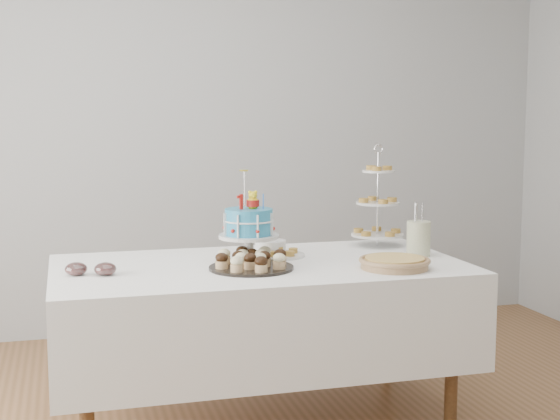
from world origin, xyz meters
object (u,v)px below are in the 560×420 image
object	(u,v)px
birthday_cake	(249,238)
pie	(395,262)
cupcake_tray	(251,260)
utensil_pitcher	(419,237)
jam_bowl_a	(105,269)
tiered_stand	(378,204)
plate_stack	(270,246)
table	(260,311)
jam_bowl_b	(76,269)
pastry_plate	(280,253)

from	to	relation	value
birthday_cake	pie	distance (m)	0.69
cupcake_tray	utensil_pitcher	distance (m)	0.89
jam_bowl_a	tiered_stand	bearing A→B (deg)	15.21
pie	jam_bowl_a	xyz separation A→B (m)	(-1.28, 0.20, -0.00)
cupcake_tray	pie	xyz separation A→B (m)	(0.63, -0.16, -0.01)
plate_stack	tiered_stand	bearing A→B (deg)	3.63
table	jam_bowl_a	xyz separation A→B (m)	(-0.72, -0.08, 0.25)
birthday_cake	utensil_pitcher	distance (m)	0.86
utensil_pitcher	cupcake_tray	bearing A→B (deg)	174.23
jam_bowl_b	cupcake_tray	bearing A→B (deg)	-5.44
table	pastry_plate	distance (m)	0.32
table	jam_bowl_b	world-z (taller)	jam_bowl_b
tiered_stand	pastry_plate	distance (m)	0.64
pie	plate_stack	xyz separation A→B (m)	(-0.44, 0.56, 0.00)
pastry_plate	jam_bowl_b	xyz separation A→B (m)	(-0.98, -0.19, 0.01)
cupcake_tray	plate_stack	xyz separation A→B (m)	(0.19, 0.39, -0.01)
plate_stack	jam_bowl_b	size ratio (longest dim) A/B	1.64
pie	jam_bowl_a	size ratio (longest dim) A/B	3.38
birthday_cake	pastry_plate	bearing A→B (deg)	24.65
plate_stack	jam_bowl_b	bearing A→B (deg)	-161.70
tiered_stand	plate_stack	xyz separation A→B (m)	(-0.60, -0.04, -0.20)
jam_bowl_a	jam_bowl_b	bearing A→B (deg)	164.02
pie	utensil_pitcher	bearing A→B (deg)	47.37
plate_stack	pastry_plate	bearing A→B (deg)	-82.71
pastry_plate	jam_bowl_a	bearing A→B (deg)	-165.07
tiered_stand	utensil_pitcher	bearing A→B (deg)	-75.31
plate_stack	jam_bowl_b	xyz separation A→B (m)	(-0.97, -0.32, -0.00)
table	jam_bowl_b	size ratio (longest dim) A/B	19.71
tiered_stand	pastry_plate	xyz separation A→B (m)	(-0.59, -0.16, -0.21)
birthday_cake	pastry_plate	size ratio (longest dim) A/B	1.79
tiered_stand	utensil_pitcher	size ratio (longest dim) A/B	2.06
utensil_pitcher	tiered_stand	bearing A→B (deg)	92.08
tiered_stand	jam_bowl_b	world-z (taller)	tiered_stand
utensil_pitcher	jam_bowl_b	bearing A→B (deg)	168.51
birthday_cake	utensil_pitcher	xyz separation A→B (m)	(0.86, -0.05, -0.03)
tiered_stand	jam_bowl_a	bearing A→B (deg)	-164.79
table	plate_stack	distance (m)	0.40
jam_bowl_b	utensil_pitcher	world-z (taller)	utensil_pitcher
cupcake_tray	pie	distance (m)	0.65
utensil_pitcher	plate_stack	bearing A→B (deg)	144.72
table	birthday_cake	distance (m)	0.35
tiered_stand	pastry_plate	bearing A→B (deg)	-164.39
table	jam_bowl_b	bearing A→B (deg)	-177.20
tiered_stand	jam_bowl_a	distance (m)	1.51
table	pastry_plate	bearing A→B (deg)	47.08
cupcake_tray	pie	bearing A→B (deg)	-14.43
table	pastry_plate	size ratio (longest dim) A/B	7.80
table	cupcake_tray	bearing A→B (deg)	-120.87
pie	tiered_stand	size ratio (longest dim) A/B	0.60
pastry_plate	jam_bowl_a	xyz separation A→B (m)	(-0.86, -0.23, 0.01)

